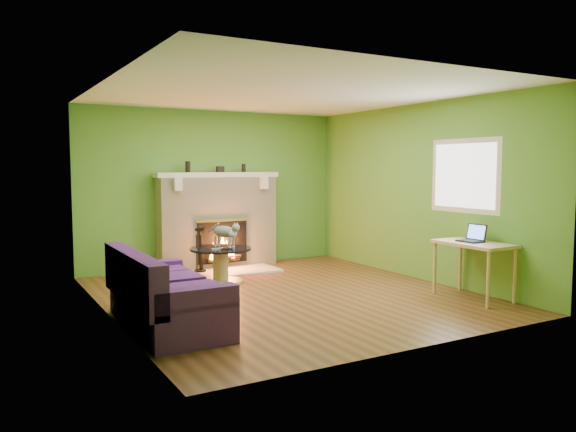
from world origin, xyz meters
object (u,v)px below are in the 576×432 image
at_px(coffee_table, 221,262).
at_px(cat, 224,234).
at_px(sofa, 162,298).
at_px(desk, 474,249).

distance_m(coffee_table, cat, 0.41).
distance_m(sofa, desk, 3.89).
bearing_deg(desk, coffee_table, 133.69).
distance_m(sofa, cat, 2.42).
distance_m(coffee_table, desk, 3.49).
relative_size(sofa, coffee_table, 2.02).
xyz_separation_m(desk, cat, (-2.32, 2.56, 0.06)).
height_order(sofa, cat, cat).
bearing_deg(cat, desk, -70.40).
bearing_deg(sofa, coffee_table, 52.13).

